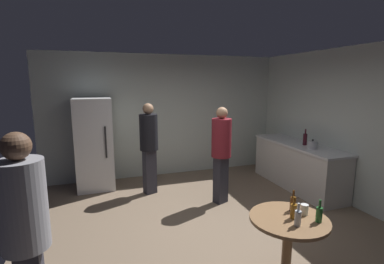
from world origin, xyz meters
The scene contains 16 objects.
ground_plane centered at (0.00, 0.00, -0.05)m, with size 5.20×5.20×0.10m, color #7A6651.
wall_back centered at (0.00, 2.63, 1.35)m, with size 5.32×0.06×2.70m, color beige.
wall_side_right centered at (2.63, 0.00, 1.35)m, with size 0.06×5.20×2.70m, color beige.
refrigerator centered at (-1.56, 2.20, 0.90)m, with size 0.70×0.68×1.80m.
kitchen_counter centered at (2.28, 0.95, 0.45)m, with size 0.64×2.18×0.90m.
kettle centered at (2.23, 0.53, 0.97)m, with size 0.24×0.17×0.18m.
wine_bottle_on_counter centered at (2.31, 0.82, 1.02)m, with size 0.08×0.08×0.31m.
foreground_table centered at (0.34, -1.30, 0.63)m, with size 0.80×0.80×0.73m.
beer_bottle_amber centered at (0.37, -1.33, 0.82)m, with size 0.06×0.06×0.23m.
beer_bottle_brown centered at (0.48, -1.18, 0.82)m, with size 0.06×0.06×0.23m.
beer_bottle_green centered at (0.57, -1.47, 0.82)m, with size 0.06×0.06×0.23m.
beer_bottle_clear centered at (0.32, -1.46, 0.82)m, with size 0.06×0.06×0.23m.
plastic_cup_white centered at (0.54, -1.29, 0.79)m, with size 0.08×0.08×0.11m, color white.
person_in_black_shirt centered at (-0.59, 1.59, 1.01)m, with size 0.42×0.42×1.72m.
person_in_gray_shirt centered at (-2.02, -1.29, 1.03)m, with size 0.35×0.35×1.76m.
person_in_maroon_shirt centered at (0.52, 0.77, 0.99)m, with size 0.45×0.45×1.69m.
Camera 1 is at (-1.45, -3.53, 2.11)m, focal length 26.33 mm.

